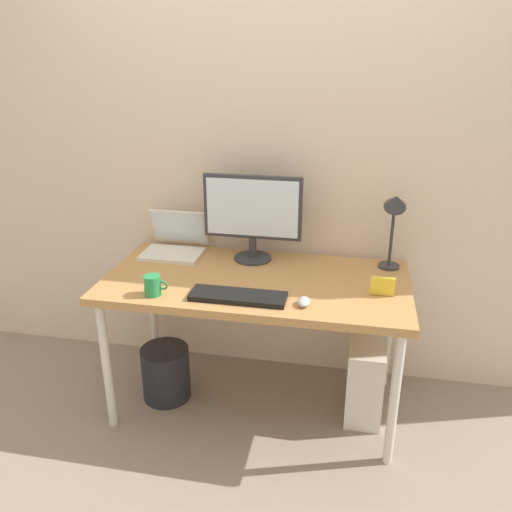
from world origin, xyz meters
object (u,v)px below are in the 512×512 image
at_px(photo_frame, 382,286).
at_px(monitor, 253,213).
at_px(wastebasket, 166,373).
at_px(desk, 256,290).
at_px(keyboard, 238,296).
at_px(coffee_mug, 153,285).
at_px(desk_lamp, 394,213).
at_px(computer_tower, 365,376).
at_px(laptop, 175,243).
at_px(mouse, 304,302).

bearing_deg(photo_frame, monitor, 154.90).
bearing_deg(wastebasket, photo_frame, -1.89).
relative_size(desk, photo_frame, 13.60).
height_order(keyboard, coffee_mug, coffee_mug).
height_order(desk_lamp, keyboard, desk_lamp).
bearing_deg(photo_frame, keyboard, -166.16).
height_order(monitor, keyboard, monitor).
xyz_separation_m(desk_lamp, keyboard, (-0.69, -0.47, -0.29)).
bearing_deg(desk, wastebasket, -175.68).
distance_m(monitor, computer_tower, 1.03).
xyz_separation_m(keyboard, computer_tower, (0.61, 0.28, -0.55)).
relative_size(laptop, wastebasket, 1.07).
bearing_deg(desk_lamp, desk, -159.66).
bearing_deg(laptop, desk_lamp, -1.00).
bearing_deg(coffee_mug, laptop, 98.41).
height_order(monitor, mouse, monitor).
bearing_deg(wastebasket, monitor, 32.76).
height_order(mouse, wastebasket, mouse).
distance_m(desk_lamp, coffee_mug, 1.22).
height_order(coffee_mug, computer_tower, coffee_mug).
bearing_deg(keyboard, wastebasket, 157.00).
bearing_deg(laptop, monitor, -2.67).
relative_size(laptop, mouse, 3.56).
bearing_deg(mouse, photo_frame, 25.63).
xyz_separation_m(monitor, coffee_mug, (-0.37, -0.51, -0.21)).
xyz_separation_m(laptop, mouse, (0.77, -0.50, -0.04)).
height_order(mouse, computer_tower, mouse).
bearing_deg(coffee_mug, photo_frame, 10.62).
height_order(desk_lamp, wastebasket, desk_lamp).
height_order(desk, monitor, monitor).
height_order(laptop, mouse, laptop).
xyz_separation_m(computer_tower, wastebasket, (-1.06, -0.09, -0.06)).
distance_m(laptop, wastebasket, 0.72).
relative_size(desk_lamp, computer_tower, 1.02).
relative_size(desk, coffee_mug, 13.17).
bearing_deg(mouse, keyboard, 178.88).
bearing_deg(mouse, coffee_mug, -177.53).
xyz_separation_m(desk, monitor, (-0.06, 0.24, 0.32)).
xyz_separation_m(mouse, coffee_mug, (-0.69, -0.03, 0.03)).
xyz_separation_m(desk_lamp, coffee_mug, (-1.08, -0.51, -0.25)).
bearing_deg(laptop, photo_frame, -16.72).
distance_m(monitor, photo_frame, 0.77).
distance_m(desk_lamp, photo_frame, 0.41).
relative_size(coffee_mug, photo_frame, 1.03).
bearing_deg(coffee_mug, monitor, 54.27).
height_order(desk_lamp, coffee_mug, desk_lamp).
bearing_deg(keyboard, laptop, 133.70).
height_order(desk_lamp, mouse, desk_lamp).
distance_m(desk, mouse, 0.36).
bearing_deg(wastebasket, laptop, 92.39).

